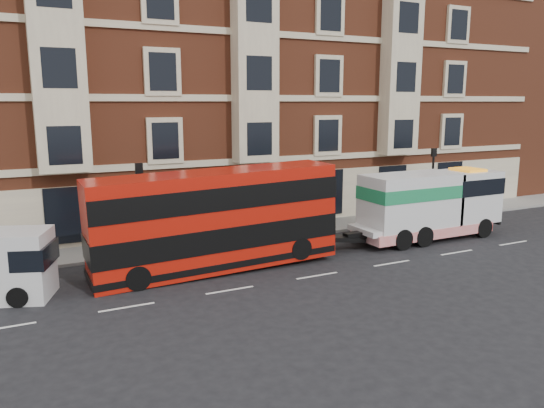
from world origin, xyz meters
The scene contains 7 objects.
ground centered at (0.00, 0.00, 0.00)m, with size 120.00×120.00×0.00m, color black.
sidewalk centered at (0.00, 7.50, 0.07)m, with size 90.00×3.00×0.15m, color slate.
victorian_terrace centered at (0.50, 15.00, 10.07)m, with size 45.00×12.00×20.40m.
lamp_post_west centered at (-6.00, 6.20, 2.68)m, with size 0.35×0.15×4.35m.
lamp_post_east centered at (12.00, 6.20, 2.68)m, with size 0.35×0.15×4.35m.
double_decker_bus centered at (-3.57, 2.70, 2.32)m, with size 10.82×2.48×4.38m.
tow_truck centered at (8.49, 2.70, 1.91)m, with size 8.66×2.56×3.61m.
Camera 1 is at (-11.29, -18.52, 7.29)m, focal length 35.00 mm.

